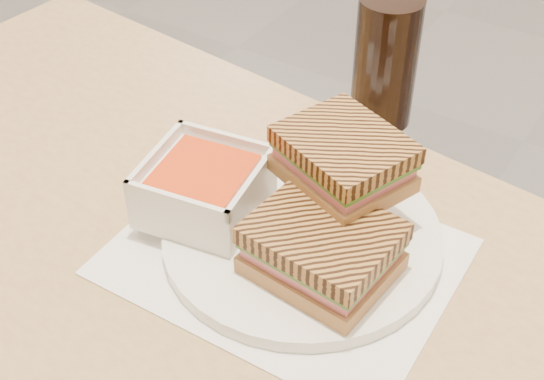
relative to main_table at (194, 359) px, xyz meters
The scene contains 7 objects.
main_table is the anchor object (origin of this frame).
tray_liner 0.16m from the main_table, 56.16° to the left, with size 0.34×0.27×0.00m.
plate 0.18m from the main_table, 61.31° to the left, with size 0.29×0.29×0.02m.
soup_bowl 0.19m from the main_table, 114.48° to the left, with size 0.13×0.13×0.06m.
panini_lower 0.21m from the main_table, 36.43° to the left, with size 0.14×0.12×0.06m.
panini_upper 0.28m from the main_table, 61.58° to the left, with size 0.15×0.14×0.05m.
cola_glass 0.42m from the main_table, 84.98° to the left, with size 0.08×0.08×0.17m.
Camera 1 is at (0.32, -2.48, 1.31)m, focal length 49.84 mm.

